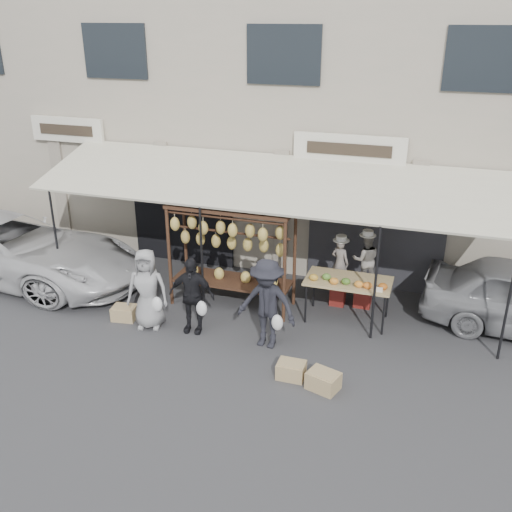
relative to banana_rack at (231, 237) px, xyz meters
The scene contains 15 objects.
ground_plane 2.29m from the banana_rack, 71.53° to the right, with size 90.00×90.00×0.00m, color #2D2D30.
shophouse 5.36m from the banana_rack, 83.85° to the left, with size 24.00×6.15×7.30m.
awning 1.33m from the banana_rack, 52.20° to the left, with size 10.00×2.35×2.92m.
banana_rack is the anchor object (origin of this frame).
produce_table 2.55m from the banana_rack, ahead, with size 1.70×0.90×1.04m.
vendor_left 2.36m from the banana_rack, 19.28° to the left, with size 0.39×0.26×1.07m, color slate.
vendor_right 2.85m from the banana_rack, 17.71° to the left, with size 0.56×0.44×1.15m, color gray.
customer_left 1.99m from the banana_rack, 132.55° to the right, with size 0.81×0.52×1.65m, color gray.
customer_mid 1.52m from the banana_rack, 105.88° to the right, with size 0.91×0.38×1.55m, color black.
customer_right 1.90m from the banana_rack, 47.79° to the right, with size 1.13×0.65×1.75m, color black.
stool_left 2.65m from the banana_rack, 19.28° to the left, with size 0.31×0.31×0.43m, color maroon.
stool_right 3.10m from the banana_rack, 17.71° to the left, with size 0.35×0.35×0.50m, color maroon.
crate_near_a 3.22m from the banana_rack, 48.78° to the right, with size 0.47×0.36×0.28m, color tan.
crate_near_b 3.69m from the banana_rack, 42.90° to the right, with size 0.51×0.39×0.30m, color tan.
crate_far 2.68m from the banana_rack, 145.77° to the right, with size 0.47×0.36×0.28m, color tan.
Camera 1 is at (3.38, -8.60, 5.79)m, focal length 40.00 mm.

